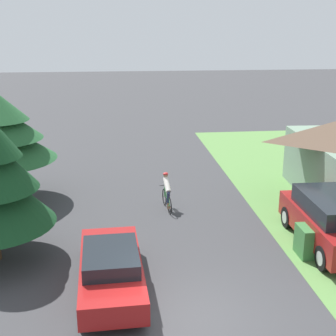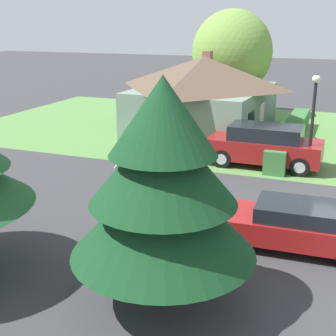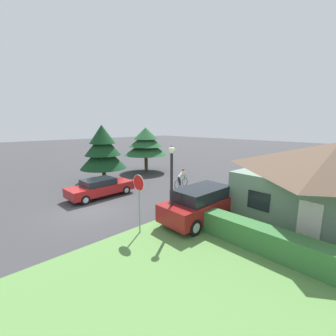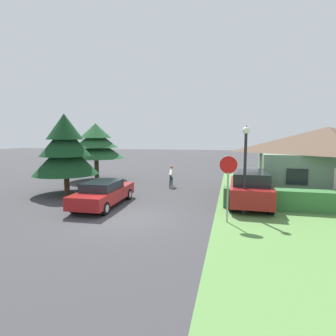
% 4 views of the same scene
% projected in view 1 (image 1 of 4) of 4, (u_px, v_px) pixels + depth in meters
% --- Properties ---
extents(ground_plane, '(140.00, 140.00, 0.00)m').
position_uv_depth(ground_plane, '(185.00, 319.00, 12.32)').
color(ground_plane, '#38383A').
extents(sedan_left_lane, '(1.96, 4.74, 1.34)m').
position_uv_depth(sedan_left_lane, '(111.00, 269.00, 13.49)').
color(sedan_left_lane, maroon).
rests_on(sedan_left_lane, ground).
extents(cyclist, '(0.44, 1.77, 1.55)m').
position_uv_depth(cyclist, '(167.00, 192.00, 19.47)').
color(cyclist, black).
rests_on(cyclist, ground).
extents(parked_suv_right, '(2.11, 4.88, 1.83)m').
position_uv_depth(parked_suv_right, '(330.00, 221.00, 16.17)').
color(parked_suv_right, maroon).
rests_on(parked_suv_right, ground).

